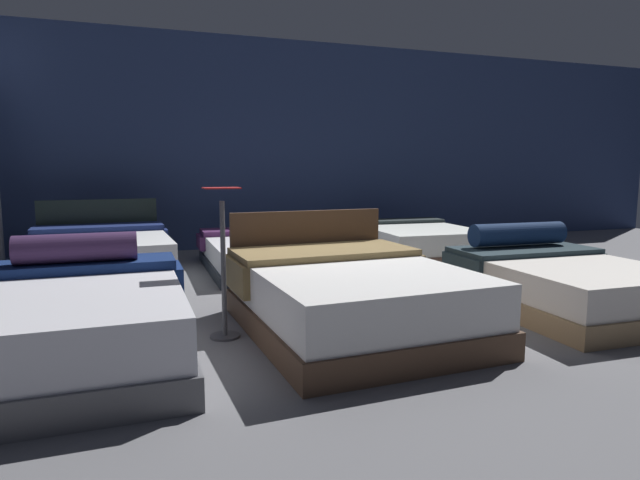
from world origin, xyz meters
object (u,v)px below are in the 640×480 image
at_px(bed_5, 416,243).
at_px(bed_0, 73,324).
at_px(bed_3, 100,256).
at_px(bed_4, 270,253).
at_px(price_sign, 224,280).
at_px(bed_1, 350,296).
at_px(bed_2, 562,283).

bearing_deg(bed_5, bed_0, -142.72).
bearing_deg(bed_3, bed_4, -4.78).
xyz_separation_m(bed_0, price_sign, (1.07, 0.26, 0.18)).
bearing_deg(bed_3, bed_5, -3.59).
bearing_deg(bed_4, bed_3, 178.82).
bearing_deg(bed_0, bed_1, 2.45).
distance_m(bed_1, bed_2, 2.20).
xyz_separation_m(bed_4, price_sign, (-1.05, -2.75, 0.26)).
xyz_separation_m(bed_1, price_sign, (-1.02, 0.15, 0.18)).
bearing_deg(bed_0, price_sign, 13.21).
relative_size(bed_0, bed_4, 0.94).
xyz_separation_m(bed_0, bed_5, (4.37, 3.05, -0.05)).
height_order(bed_0, bed_5, bed_0).
bearing_deg(price_sign, bed_5, 40.21).
xyz_separation_m(bed_0, bed_2, (4.29, 0.08, -0.04)).
bearing_deg(bed_5, bed_1, -125.43).
bearing_deg(bed_5, bed_2, -89.18).
distance_m(bed_3, bed_5, 4.36).
bearing_deg(bed_5, bed_4, -176.88).
distance_m(bed_0, bed_4, 3.69).
bearing_deg(bed_2, bed_4, 127.87).
distance_m(bed_2, bed_5, 2.97).
relative_size(bed_1, bed_4, 1.03).
bearing_deg(bed_1, bed_4, 86.78).
bearing_deg(bed_4, bed_1, -90.32).
height_order(bed_0, bed_4, bed_0).
xyz_separation_m(bed_1, bed_3, (-2.08, 2.96, -0.01)).
bearing_deg(bed_1, bed_5, 49.67).
bearing_deg(bed_3, bed_2, -38.22).
distance_m(bed_2, bed_4, 3.65).
bearing_deg(bed_0, bed_5, 34.28).
height_order(bed_3, bed_5, bed_3).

